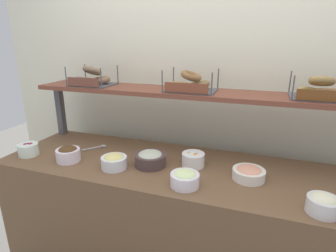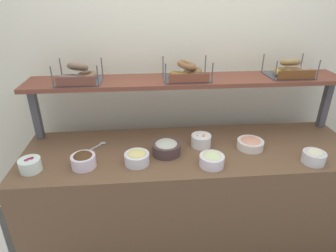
% 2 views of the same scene
% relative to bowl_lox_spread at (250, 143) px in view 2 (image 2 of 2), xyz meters
% --- Properties ---
extents(ground_plane, '(8.00, 8.00, 0.00)m').
position_rel_bowl_lox_spread_xyz_m(ground_plane, '(-0.41, 0.02, -0.89)').
color(ground_plane, '#595651').
extents(back_wall, '(3.53, 0.06, 2.40)m').
position_rel_bowl_lox_spread_xyz_m(back_wall, '(-0.41, 0.57, 0.31)').
color(back_wall, white).
rests_on(back_wall, ground_plane).
extents(deli_counter, '(2.33, 0.70, 0.85)m').
position_rel_bowl_lox_spread_xyz_m(deli_counter, '(-0.41, 0.02, -0.46)').
color(deli_counter, brown).
rests_on(deli_counter, ground_plane).
extents(shelf_riser_left, '(0.05, 0.05, 0.40)m').
position_rel_bowl_lox_spread_xyz_m(shelf_riser_left, '(-1.52, 0.29, 0.16)').
color(shelf_riser_left, '#4C4C51').
rests_on(shelf_riser_left, deli_counter).
extents(shelf_riser_right, '(0.05, 0.05, 0.40)m').
position_rel_bowl_lox_spread_xyz_m(shelf_riser_right, '(0.69, 0.29, 0.16)').
color(shelf_riser_right, '#4C4C51').
rests_on(shelf_riser_right, deli_counter).
extents(upper_shelf, '(2.29, 0.32, 0.03)m').
position_rel_bowl_lox_spread_xyz_m(upper_shelf, '(-0.41, 0.29, 0.38)').
color(upper_shelf, brown).
rests_on(upper_shelf, shelf_riser_left).
extents(bowl_lox_spread, '(0.18, 0.18, 0.07)m').
position_rel_bowl_lox_spread_xyz_m(bowl_lox_spread, '(0.00, 0.00, 0.00)').
color(bowl_lox_spread, white).
rests_on(bowl_lox_spread, deli_counter).
extents(bowl_tuna_salad, '(0.20, 0.20, 0.10)m').
position_rel_bowl_lox_spread_xyz_m(bowl_tuna_salad, '(-0.59, -0.02, 0.01)').
color(bowl_tuna_salad, '#4A3737').
rests_on(bowl_tuna_salad, deli_counter).
extents(bowl_beet_salad, '(0.13, 0.13, 0.09)m').
position_rel_bowl_lox_spread_xyz_m(bowl_beet_salad, '(-1.44, -0.15, 0.01)').
color(bowl_beet_salad, white).
rests_on(bowl_beet_salad, deli_counter).
extents(bowl_fruit_salad, '(0.14, 0.14, 0.09)m').
position_rel_bowl_lox_spread_xyz_m(bowl_fruit_salad, '(-0.34, 0.06, 0.01)').
color(bowl_fruit_salad, white).
rests_on(bowl_fruit_salad, deli_counter).
extents(bowl_chocolate_spread, '(0.15, 0.15, 0.10)m').
position_rel_bowl_lox_spread_xyz_m(bowl_chocolate_spread, '(-1.12, -0.14, 0.01)').
color(bowl_chocolate_spread, white).
rests_on(bowl_chocolate_spread, deli_counter).
extents(bowl_scallion_spread, '(0.16, 0.16, 0.09)m').
position_rel_bowl_lox_spread_xyz_m(bowl_scallion_spread, '(-0.32, -0.19, 0.01)').
color(bowl_scallion_spread, white).
rests_on(bowl_scallion_spread, deli_counter).
extents(bowl_egg_salad, '(0.16, 0.16, 0.09)m').
position_rel_bowl_lox_spread_xyz_m(bowl_egg_salad, '(-0.79, -0.13, 0.01)').
color(bowl_egg_salad, white).
rests_on(bowl_egg_salad, deli_counter).
extents(bowl_potato_salad, '(0.14, 0.14, 0.10)m').
position_rel_bowl_lox_spread_xyz_m(bowl_potato_salad, '(0.34, -0.22, 0.01)').
color(bowl_potato_salad, silver).
rests_on(bowl_potato_salad, deli_counter).
extents(serving_spoon_near_plate, '(0.13, 0.14, 0.01)m').
position_rel_bowl_lox_spread_xyz_m(serving_spoon_near_plate, '(-1.07, 0.12, -0.03)').
color(serving_spoon_near_plate, '#B7B7BC').
rests_on(serving_spoon_near_plate, deli_counter).
extents(bagel_basket_poppy, '(0.30, 0.25, 0.15)m').
position_rel_bowl_lox_spread_xyz_m(bagel_basket_poppy, '(-1.17, 0.27, 0.44)').
color(bagel_basket_poppy, '#4C4C51').
rests_on(bagel_basket_poppy, upper_shelf).
extents(bagel_basket_cinnamon_raisin, '(0.33, 0.25, 0.14)m').
position_rel_bowl_lox_spread_xyz_m(bagel_basket_cinnamon_raisin, '(-0.42, 0.28, 0.44)').
color(bagel_basket_cinnamon_raisin, '#4C4C51').
rests_on(bagel_basket_cinnamon_raisin, upper_shelf).
extents(bagel_basket_everything, '(0.32, 0.26, 0.14)m').
position_rel_bowl_lox_spread_xyz_m(bagel_basket_everything, '(0.34, 0.29, 0.44)').
color(bagel_basket_everything, '#4C4C51').
rests_on(bagel_basket_everything, upper_shelf).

